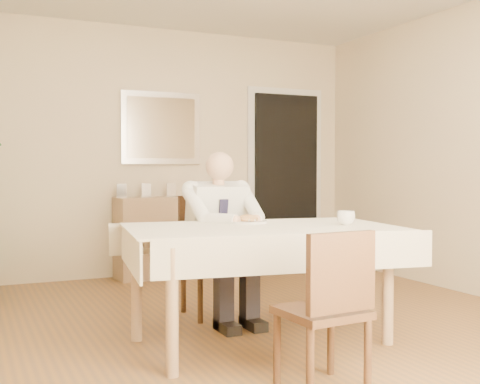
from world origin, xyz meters
name	(u,v)px	position (x,y,z in m)	size (l,w,h in m)	color
room	(261,142)	(0.00, 0.00, 1.30)	(5.00, 5.02, 2.60)	brown
doorway	(286,179)	(1.55, 2.46, 1.00)	(0.96, 0.07, 2.10)	silver
mirror	(161,128)	(0.06, 2.47, 1.55)	(0.86, 0.04, 0.76)	silver
dining_table	(261,239)	(-0.12, -0.23, 0.67)	(1.86, 1.26, 0.75)	#916E4F
chair_far	(210,247)	(-0.12, 0.65, 0.51)	(0.44, 0.44, 0.91)	#3C2513
chair_near	(329,303)	(-0.20, -1.16, 0.46)	(0.41, 0.42, 0.82)	#3C2513
seated_man	(225,228)	(-0.12, 0.36, 0.69)	(0.48, 0.72, 1.24)	white
plate	(248,222)	(-0.10, 0.00, 0.76)	(0.26, 0.26, 0.02)	white
food	(248,219)	(-0.10, 0.00, 0.78)	(0.14, 0.14, 0.06)	olive
knife	(257,220)	(-0.06, -0.06, 0.78)	(0.01, 0.01, 0.13)	silver
fork	(246,220)	(-0.14, -0.06, 0.78)	(0.01, 0.01, 0.13)	silver
coffee_mug	(346,218)	(0.42, -0.39, 0.80)	(0.12, 0.12, 0.09)	white
sideboard	(166,237)	(0.06, 2.32, 0.41)	(1.04, 0.35, 0.83)	#916E4F
photo_frame_left	(121,191)	(-0.40, 2.35, 0.90)	(0.10, 0.02, 0.14)	silver
photo_frame_center	(146,190)	(-0.15, 2.34, 0.90)	(0.10, 0.02, 0.14)	silver
photo_frame_right	(171,190)	(0.12, 2.34, 0.90)	(0.10, 0.02, 0.14)	silver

